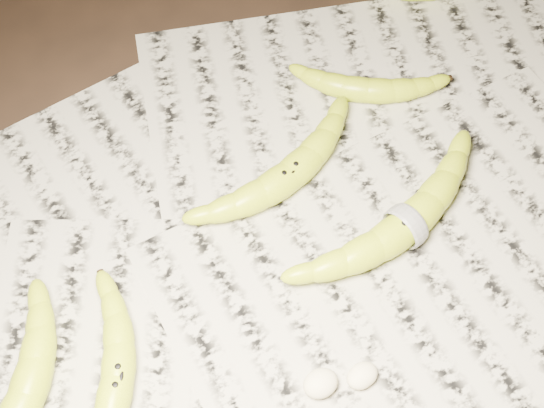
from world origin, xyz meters
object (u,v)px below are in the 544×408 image
banana_left_b (24,396)px  banana_center (288,174)px  banana_upper_a (368,88)px  banana_left_a (116,380)px  banana_taped (406,224)px

banana_left_b → banana_center: (0.34, 0.10, 0.00)m
banana_upper_a → banana_center: bearing=-121.9°
banana_center → banana_upper_a: size_ratio=1.27×
banana_left_a → banana_upper_a: 0.45m
banana_left_a → banana_taped: size_ratio=0.80×
banana_center → banana_upper_a: 0.16m
banana_upper_a → banana_left_b: bearing=-127.0°
banana_center → banana_left_a: bearing=-168.0°
banana_left_a → banana_upper_a: size_ratio=1.19×
banana_left_b → banana_taped: (0.42, -0.02, 0.00)m
banana_taped → banana_upper_a: (0.07, 0.18, -0.00)m
banana_taped → banana_upper_a: bearing=57.2°
banana_left_a → banana_center: (0.26, 0.12, 0.00)m
banana_left_a → banana_center: size_ratio=0.93×
banana_left_b → banana_upper_a: (0.49, 0.16, -0.00)m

